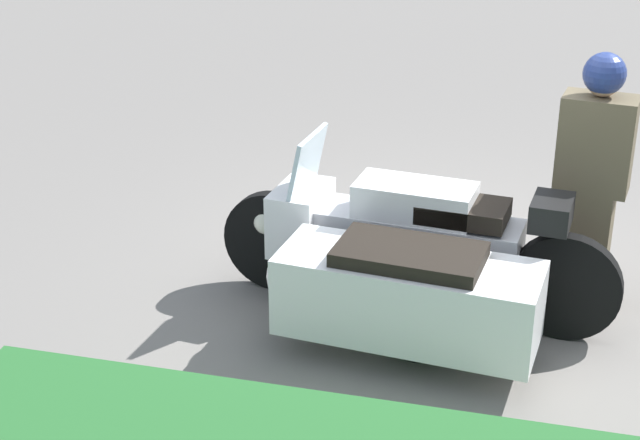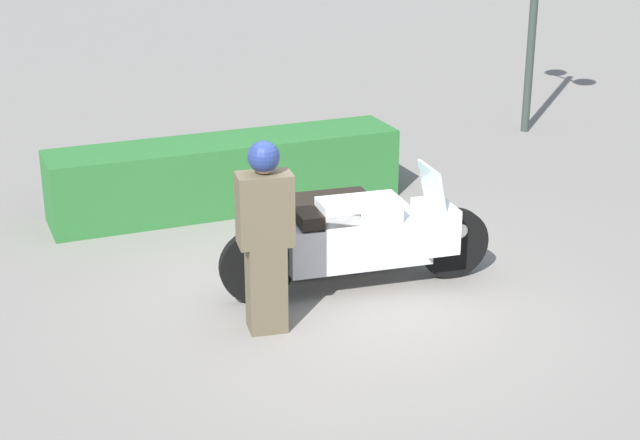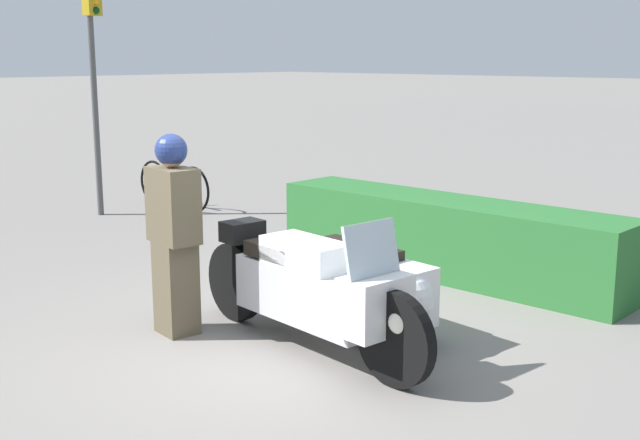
% 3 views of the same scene
% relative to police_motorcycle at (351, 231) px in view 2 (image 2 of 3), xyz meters
% --- Properties ---
extents(ground_plane, '(160.00, 160.00, 0.00)m').
position_rel_police_motorcycle_xyz_m(ground_plane, '(-0.40, -0.59, -0.48)').
color(ground_plane, slate).
extents(police_motorcycle, '(2.70, 1.32, 1.18)m').
position_rel_police_motorcycle_xyz_m(police_motorcycle, '(0.00, 0.00, 0.00)').
color(police_motorcycle, black).
rests_on(police_motorcycle, ground).
extents(officer_rider, '(0.51, 0.35, 1.73)m').
position_rel_police_motorcycle_xyz_m(officer_rider, '(-1.16, -0.79, 0.43)').
color(officer_rider, brown).
rests_on(officer_rider, ground).
extents(hedge_bush_curbside, '(4.14, 0.82, 0.84)m').
position_rel_police_motorcycle_xyz_m(hedge_bush_curbside, '(-0.54, 2.39, -0.06)').
color(hedge_bush_curbside, '#28662D').
rests_on(hedge_bush_curbside, ground).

